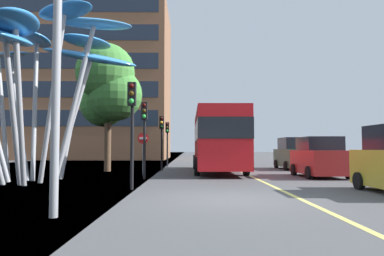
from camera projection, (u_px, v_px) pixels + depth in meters
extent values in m
cube|color=#4C4C4F|center=(231.00, 201.00, 10.39)|extent=(120.00, 240.00, 0.10)
cube|color=#E0D666|center=(300.00, 199.00, 10.40)|extent=(0.16, 144.00, 0.01)
cube|color=red|center=(217.00, 140.00, 22.17)|extent=(2.58, 10.46, 3.17)
cube|color=black|center=(217.00, 132.00, 22.19)|extent=(2.60, 10.56, 1.02)
cube|color=yellow|center=(212.00, 124.00, 27.40)|extent=(1.42, 0.10, 0.36)
cube|color=#B2B2B7|center=(217.00, 112.00, 22.26)|extent=(1.93, 3.66, 0.24)
cylinder|color=black|center=(233.00, 162.00, 25.33)|extent=(0.28, 0.96, 0.96)
cylinder|color=black|center=(195.00, 162.00, 25.32)|extent=(0.28, 0.96, 0.96)
cylinder|color=black|center=(246.00, 166.00, 19.22)|extent=(0.28, 0.96, 0.96)
cylinder|color=black|center=(197.00, 166.00, 19.21)|extent=(0.28, 0.96, 0.96)
cylinder|color=#9EA0A5|center=(75.00, 102.00, 15.77)|extent=(1.75, 0.29, 6.89)
ellipsoid|color=#4CA3E5|center=(94.00, 24.00, 16.00)|extent=(3.33, 1.30, 0.53)
cylinder|color=#9EA0A5|center=(73.00, 118.00, 16.17)|extent=(1.62, 0.72, 5.56)
ellipsoid|color=#388EDB|center=(91.00, 58.00, 16.56)|extent=(4.36, 2.74, 1.11)
cylinder|color=#9EA0A5|center=(75.00, 107.00, 17.84)|extent=(0.99, 1.73, 6.89)
ellipsoid|color=#388EDB|center=(88.00, 42.00, 18.76)|extent=(2.77, 3.57, 0.64)
cylinder|color=#9EA0A5|center=(35.00, 107.00, 16.86)|extent=(0.77, 1.58, 6.67)
ellipsoid|color=#4299E0|center=(37.00, 40.00, 17.70)|extent=(2.48, 3.60, 0.89)
cylinder|color=#9EA0A5|center=(18.00, 113.00, 17.08)|extent=(2.27, 2.40, 6.18)
ellipsoid|color=#4CA3E5|center=(9.00, 54.00, 18.31)|extent=(3.83, 3.97, 1.06)
cylinder|color=#9EA0A5|center=(2.00, 103.00, 16.69)|extent=(1.33, 0.84, 7.02)
cylinder|color=#9EA0A5|center=(13.00, 115.00, 13.65)|extent=(0.28, 1.80, 5.41)
ellipsoid|color=#388EDB|center=(5.00, 37.00, 12.99)|extent=(1.80, 3.16, 1.10)
cylinder|color=#9EA0A5|center=(20.00, 109.00, 13.26)|extent=(0.64, 2.11, 5.74)
ellipsoid|color=#2D7FD1|center=(15.00, 23.00, 12.48)|extent=(2.15, 3.14, 0.81)
cylinder|color=#9EA0A5|center=(52.00, 98.00, 14.90)|extent=(1.44, 1.14, 6.93)
ellipsoid|color=#2D7FD1|center=(65.00, 11.00, 14.66)|extent=(3.23, 2.85, 0.49)
cylinder|color=black|center=(132.00, 136.00, 12.76)|extent=(0.12, 0.12, 3.70)
cube|color=black|center=(132.00, 94.00, 12.70)|extent=(0.28, 0.24, 0.80)
sphere|color=#390706|center=(131.00, 86.00, 12.59)|extent=(0.18, 0.18, 0.18)
sphere|color=#3A2707|center=(131.00, 93.00, 12.57)|extent=(0.18, 0.18, 0.18)
sphere|color=green|center=(131.00, 101.00, 12.56)|extent=(0.18, 0.18, 0.18)
cylinder|color=black|center=(145.00, 141.00, 17.09)|extent=(0.12, 0.12, 3.55)
cube|color=black|center=(144.00, 111.00, 17.02)|extent=(0.28, 0.24, 0.80)
sphere|color=#390706|center=(144.00, 105.00, 16.91)|extent=(0.18, 0.18, 0.18)
sphere|color=#3A2707|center=(144.00, 111.00, 16.89)|extent=(0.18, 0.18, 0.18)
sphere|color=green|center=(144.00, 116.00, 16.88)|extent=(0.18, 0.18, 0.18)
cylinder|color=black|center=(162.00, 144.00, 23.39)|extent=(0.12, 0.12, 3.45)
cube|color=black|center=(162.00, 123.00, 23.32)|extent=(0.28, 0.24, 0.80)
sphere|color=#390706|center=(162.00, 118.00, 23.21)|extent=(0.18, 0.18, 0.18)
sphere|color=orange|center=(162.00, 122.00, 23.19)|extent=(0.18, 0.18, 0.18)
sphere|color=black|center=(161.00, 127.00, 23.18)|extent=(0.18, 0.18, 0.18)
cylinder|color=black|center=(167.00, 144.00, 28.68)|extent=(0.12, 0.12, 3.43)
cube|color=black|center=(167.00, 127.00, 28.62)|extent=(0.28, 0.24, 0.80)
sphere|color=#390706|center=(167.00, 124.00, 28.50)|extent=(0.18, 0.18, 0.18)
sphere|color=#3A2707|center=(167.00, 127.00, 28.49)|extent=(0.18, 0.18, 0.18)
sphere|color=green|center=(167.00, 131.00, 28.47)|extent=(0.18, 0.18, 0.18)
cylinder|color=black|center=(359.00, 181.00, 12.71)|extent=(0.20, 0.60, 0.60)
cube|color=maroon|center=(319.00, 162.00, 18.22)|extent=(1.87, 3.94, 1.14)
cube|color=black|center=(319.00, 144.00, 18.27)|extent=(1.72, 2.17, 0.67)
cylinder|color=black|center=(329.00, 170.00, 19.43)|extent=(0.20, 0.60, 0.60)
cylinder|color=black|center=(294.00, 170.00, 19.41)|extent=(0.20, 0.60, 0.60)
cylinder|color=black|center=(349.00, 173.00, 16.98)|extent=(0.20, 0.60, 0.60)
cylinder|color=black|center=(309.00, 173.00, 16.97)|extent=(0.20, 0.60, 0.60)
cube|color=#2D5138|center=(295.00, 158.00, 24.86)|extent=(1.90, 4.34, 1.18)
cube|color=black|center=(294.00, 143.00, 24.92)|extent=(1.74, 2.39, 0.78)
cylinder|color=black|center=(303.00, 164.00, 26.19)|extent=(0.20, 0.60, 0.60)
cylinder|color=black|center=(276.00, 164.00, 26.17)|extent=(0.20, 0.60, 0.60)
cylinder|color=black|center=(316.00, 166.00, 23.50)|extent=(0.20, 0.60, 0.60)
cylinder|color=black|center=(286.00, 166.00, 23.49)|extent=(0.20, 0.60, 0.60)
cylinder|color=gray|center=(57.00, 40.00, 7.81)|extent=(0.18, 0.18, 7.49)
cylinder|color=brown|center=(108.00, 147.00, 22.72)|extent=(0.41, 0.41, 2.97)
sphere|color=#428438|center=(116.00, 95.00, 22.02)|extent=(3.16, 3.16, 3.16)
sphere|color=#428438|center=(103.00, 104.00, 23.97)|extent=(3.02, 3.02, 3.02)
sphere|color=#428438|center=(105.00, 72.00, 22.01)|extent=(3.51, 3.51, 3.51)
cylinder|color=gray|center=(143.00, 154.00, 19.98)|extent=(0.08, 0.08, 2.27)
cylinder|color=red|center=(143.00, 138.00, 19.99)|extent=(0.60, 0.03, 0.60)
cube|color=white|center=(143.00, 138.00, 19.96)|extent=(0.40, 0.04, 0.11)
cube|color=brown|center=(83.00, 84.00, 50.13)|extent=(23.04, 14.05, 20.35)
cube|color=#1E2838|center=(65.00, 118.00, 42.81)|extent=(21.66, 0.08, 1.90)
cube|color=#1E2838|center=(66.00, 89.00, 42.99)|extent=(21.66, 0.08, 1.90)
cube|color=#1E2838|center=(66.00, 61.00, 43.17)|extent=(21.66, 0.08, 1.90)
cube|color=#1E2838|center=(67.00, 32.00, 43.36)|extent=(21.66, 0.08, 1.90)
cube|color=#1E2838|center=(67.00, 4.00, 43.54)|extent=(21.66, 0.08, 1.90)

